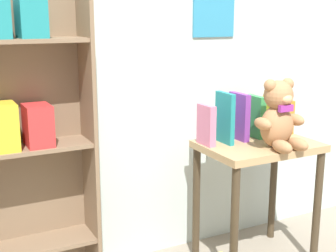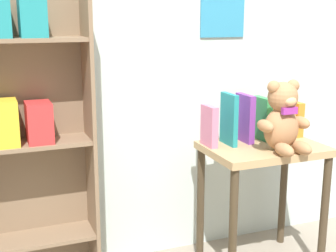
# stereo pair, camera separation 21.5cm
# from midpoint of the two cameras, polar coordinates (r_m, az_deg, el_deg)

# --- Properties ---
(wall_back) EXTENTS (4.80, 0.07, 2.50)m
(wall_back) POSITION_cam_midpoint_polar(r_m,az_deg,el_deg) (2.52, 7.17, 12.62)
(wall_back) COLOR silver
(wall_back) RESTS_ON ground_plane
(bookshelf_side) EXTENTS (0.62, 0.22, 1.43)m
(bookshelf_side) POSITION_cam_midpoint_polar(r_m,az_deg,el_deg) (2.15, -14.72, 0.00)
(bookshelf_side) COLOR #7F664C
(bookshelf_side) RESTS_ON ground_plane
(display_table) EXTENTS (0.58, 0.41, 0.65)m
(display_table) POSITION_cam_midpoint_polar(r_m,az_deg,el_deg) (2.42, 14.00, -5.10)
(display_table) COLOR tan
(display_table) RESTS_ON ground_plane
(teddy_bear) EXTENTS (0.26, 0.23, 0.33)m
(teddy_bear) POSITION_cam_midpoint_polar(r_m,az_deg,el_deg) (2.28, 16.51, 0.78)
(teddy_bear) COLOR #A8754C
(teddy_bear) RESTS_ON display_table
(book_standing_pink) EXTENTS (0.04, 0.12, 0.20)m
(book_standing_pink) POSITION_cam_midpoint_polar(r_m,az_deg,el_deg) (2.29, 7.74, -0.03)
(book_standing_pink) COLOR #D17093
(book_standing_pink) RESTS_ON display_table
(book_standing_teal) EXTENTS (0.03, 0.14, 0.26)m
(book_standing_teal) POSITION_cam_midpoint_polar(r_m,az_deg,el_deg) (2.33, 10.09, 0.79)
(book_standing_teal) COLOR teal
(book_standing_teal) RESTS_ON display_table
(book_standing_purple) EXTENTS (0.03, 0.15, 0.24)m
(book_standing_purple) POSITION_cam_midpoint_polar(r_m,az_deg,el_deg) (2.41, 11.90, 0.93)
(book_standing_purple) COLOR purple
(book_standing_purple) RESTS_ON display_table
(book_standing_green) EXTENTS (0.04, 0.14, 0.22)m
(book_standing_green) POSITION_cam_midpoint_polar(r_m,az_deg,el_deg) (2.47, 13.85, 0.87)
(book_standing_green) COLOR #33934C
(book_standing_green) RESTS_ON display_table
(book_standing_yellow) EXTENTS (0.02, 0.12, 0.21)m
(book_standing_yellow) POSITION_cam_midpoint_polar(r_m,az_deg,el_deg) (2.53, 15.77, 0.92)
(book_standing_yellow) COLOR gold
(book_standing_yellow) RESTS_ON display_table
(book_standing_orange) EXTENTS (0.04, 0.11, 0.18)m
(book_standing_orange) POSITION_cam_midpoint_polar(r_m,az_deg,el_deg) (2.60, 17.56, 0.80)
(book_standing_orange) COLOR orange
(book_standing_orange) RESTS_ON display_table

